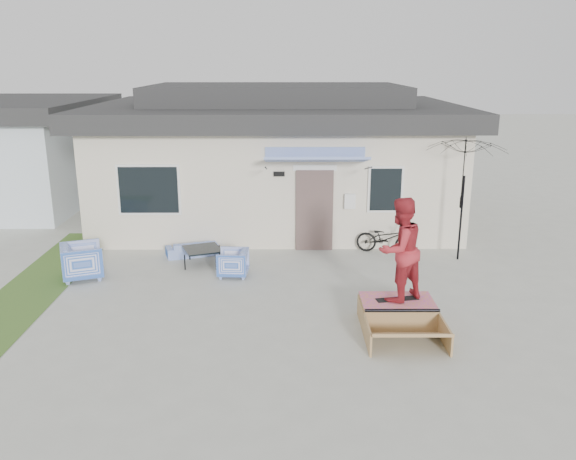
{
  "coord_description": "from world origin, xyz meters",
  "views": [
    {
      "loc": [
        0.2,
        -10.14,
        4.74
      ],
      "look_at": [
        0.3,
        1.8,
        1.3
      ],
      "focal_mm": 36.73,
      "sensor_mm": 36.0,
      "label": 1
    }
  ],
  "objects_px": {
    "coffee_table": "(203,256)",
    "skateboard": "(397,299)",
    "armchair_left": "(82,259)",
    "skater": "(400,248)",
    "loveseat": "(192,246)",
    "patio_umbrella": "(463,190)",
    "armchair_right": "(233,262)",
    "bicycle": "(386,235)",
    "skate_ramp": "(397,312)"
  },
  "relations": [
    {
      "from": "patio_umbrella",
      "to": "skateboard",
      "type": "height_order",
      "value": "patio_umbrella"
    },
    {
      "from": "loveseat",
      "to": "skateboard",
      "type": "xyz_separation_m",
      "value": [
        4.43,
        -3.99,
        0.22
      ]
    },
    {
      "from": "skater",
      "to": "skate_ramp",
      "type": "bearing_deg",
      "value": 56.38
    },
    {
      "from": "armchair_left",
      "to": "skateboard",
      "type": "xyz_separation_m",
      "value": [
        6.65,
        -2.4,
        0.03
      ]
    },
    {
      "from": "skateboard",
      "to": "loveseat",
      "type": "bearing_deg",
      "value": 127.3
    },
    {
      "from": "loveseat",
      "to": "patio_umbrella",
      "type": "xyz_separation_m",
      "value": [
        6.63,
        -0.36,
        1.5
      ]
    },
    {
      "from": "loveseat",
      "to": "skateboard",
      "type": "distance_m",
      "value": 5.97
    },
    {
      "from": "patio_umbrella",
      "to": "skateboard",
      "type": "relative_size",
      "value": 3.05
    },
    {
      "from": "skate_ramp",
      "to": "skater",
      "type": "distance_m",
      "value": 1.24
    },
    {
      "from": "patio_umbrella",
      "to": "skater",
      "type": "height_order",
      "value": "skater"
    },
    {
      "from": "coffee_table",
      "to": "patio_umbrella",
      "type": "bearing_deg",
      "value": 3.1
    },
    {
      "from": "bicycle",
      "to": "loveseat",
      "type": "bearing_deg",
      "value": 107.82
    },
    {
      "from": "skate_ramp",
      "to": "skateboard",
      "type": "relative_size",
      "value": 2.24
    },
    {
      "from": "loveseat",
      "to": "skater",
      "type": "bearing_deg",
      "value": 119.29
    },
    {
      "from": "skateboard",
      "to": "patio_umbrella",
      "type": "bearing_deg",
      "value": 48.07
    },
    {
      "from": "armchair_left",
      "to": "patio_umbrella",
      "type": "xyz_separation_m",
      "value": [
        8.86,
        1.24,
        1.3
      ]
    },
    {
      "from": "skate_ramp",
      "to": "skateboard",
      "type": "xyz_separation_m",
      "value": [
        0.0,
        0.04,
        0.25
      ]
    },
    {
      "from": "patio_umbrella",
      "to": "skate_ramp",
      "type": "height_order",
      "value": "patio_umbrella"
    },
    {
      "from": "coffee_table",
      "to": "skate_ramp",
      "type": "xyz_separation_m",
      "value": [
        4.07,
        -3.34,
        0.02
      ]
    },
    {
      "from": "armchair_left",
      "to": "bicycle",
      "type": "distance_m",
      "value": 7.36
    },
    {
      "from": "bicycle",
      "to": "patio_umbrella",
      "type": "height_order",
      "value": "patio_umbrella"
    },
    {
      "from": "armchair_right",
      "to": "skater",
      "type": "bearing_deg",
      "value": 56.34
    },
    {
      "from": "skate_ramp",
      "to": "skateboard",
      "type": "distance_m",
      "value": 0.25
    },
    {
      "from": "coffee_table",
      "to": "armchair_right",
      "type": "bearing_deg",
      "value": -44.38
    },
    {
      "from": "loveseat",
      "to": "armchair_left",
      "type": "xyz_separation_m",
      "value": [
        -2.22,
        -1.6,
        0.19
      ]
    },
    {
      "from": "skater",
      "to": "armchair_right",
      "type": "bearing_deg",
      "value": -70.84
    },
    {
      "from": "armchair_left",
      "to": "skater",
      "type": "distance_m",
      "value": 7.14
    },
    {
      "from": "bicycle",
      "to": "skateboard",
      "type": "distance_m",
      "value": 4.18
    },
    {
      "from": "loveseat",
      "to": "armchair_left",
      "type": "height_order",
      "value": "armchair_left"
    },
    {
      "from": "armchair_right",
      "to": "bicycle",
      "type": "bearing_deg",
      "value": 117.34
    },
    {
      "from": "coffee_table",
      "to": "armchair_left",
      "type": "bearing_deg",
      "value": -160.85
    },
    {
      "from": "bicycle",
      "to": "patio_umbrella",
      "type": "bearing_deg",
      "value": -90.99
    },
    {
      "from": "bicycle",
      "to": "skate_ramp",
      "type": "bearing_deg",
      "value": -170.73
    },
    {
      "from": "coffee_table",
      "to": "skater",
      "type": "xyz_separation_m",
      "value": [
        4.07,
        -3.29,
        1.26
      ]
    },
    {
      "from": "bicycle",
      "to": "skater",
      "type": "distance_m",
      "value": 4.3
    },
    {
      "from": "armchair_left",
      "to": "bicycle",
      "type": "bearing_deg",
      "value": -97.16
    },
    {
      "from": "armchair_right",
      "to": "bicycle",
      "type": "height_order",
      "value": "bicycle"
    },
    {
      "from": "coffee_table",
      "to": "skateboard",
      "type": "bearing_deg",
      "value": -38.96
    },
    {
      "from": "bicycle",
      "to": "skater",
      "type": "bearing_deg",
      "value": -170.8
    },
    {
      "from": "bicycle",
      "to": "skateboard",
      "type": "height_order",
      "value": "bicycle"
    },
    {
      "from": "loveseat",
      "to": "skateboard",
      "type": "height_order",
      "value": "loveseat"
    },
    {
      "from": "skate_ramp",
      "to": "coffee_table",
      "type": "bearing_deg",
      "value": 140.95
    },
    {
      "from": "coffee_table",
      "to": "skate_ramp",
      "type": "height_order",
      "value": "skate_ramp"
    },
    {
      "from": "coffee_table",
      "to": "bicycle",
      "type": "height_order",
      "value": "bicycle"
    },
    {
      "from": "armchair_left",
      "to": "bicycle",
      "type": "xyz_separation_m",
      "value": [
        7.14,
        1.76,
        0.04
      ]
    },
    {
      "from": "loveseat",
      "to": "skater",
      "type": "relative_size",
      "value": 0.67
    },
    {
      "from": "skate_ramp",
      "to": "skateboard",
      "type": "height_order",
      "value": "skateboard"
    },
    {
      "from": "bicycle",
      "to": "skater",
      "type": "relative_size",
      "value": 0.77
    },
    {
      "from": "patio_umbrella",
      "to": "skater",
      "type": "xyz_separation_m",
      "value": [
        -2.21,
        -3.63,
        -0.28
      ]
    },
    {
      "from": "skate_ramp",
      "to": "armchair_left",
      "type": "bearing_deg",
      "value": 160.14
    }
  ]
}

